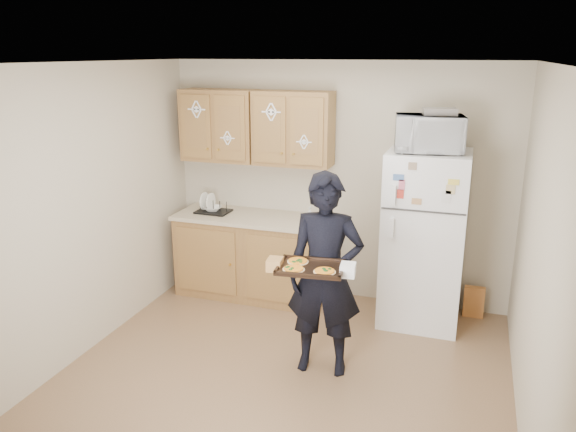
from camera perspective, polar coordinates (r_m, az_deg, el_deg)
The scene contains 22 objects.
floor at distance 4.80m, azimuth -0.61°, elevation -16.13°, with size 3.60×3.60×0.00m, color brown.
ceiling at distance 4.05m, azimuth -0.72°, elevation 15.28°, with size 3.60×3.60×0.00m, color white.
wall_back at distance 5.93m, azimuth 5.06°, elevation 3.36°, with size 3.60×0.04×2.50m, color #C2B59D.
wall_front at distance 2.76m, azimuth -13.32°, elevation -12.84°, with size 3.60×0.04×2.50m, color #C2B59D.
wall_left at distance 5.11m, azimuth -20.08°, elevation 0.31°, with size 0.04×3.60×2.50m, color #C2B59D.
wall_right at distance 4.07m, azimuth 24.09°, elevation -4.13°, with size 0.04×3.60×2.50m, color #C2B59D.
refrigerator at distance 5.54m, azimuth 13.64°, elevation -2.27°, with size 0.75×0.70×1.70m, color white.
base_cabinet at distance 6.12m, azimuth -3.63°, elevation -4.20°, with size 1.60×0.60×0.86m, color brown.
countertop at distance 5.98m, azimuth -3.70°, elevation -0.16°, with size 1.64×0.64×0.04m, color beige.
upper_cab_left at distance 6.06m, azimuth -6.93°, elevation 9.12°, with size 0.80×0.33×0.75m, color brown.
upper_cab_right at distance 5.76m, azimuth 0.55°, elevation 8.87°, with size 0.80×0.33×0.75m, color brown.
cereal_box at distance 6.00m, azimuth 18.35°, elevation -8.27°, with size 0.20×0.07×0.32m, color #ECAC53.
person at distance 4.56m, azimuth 3.78°, elevation -6.02°, with size 0.61×0.40×1.69m, color black.
baking_tray at distance 4.24m, azimuth 2.34°, elevation -5.32°, with size 0.50×0.36×0.04m, color black.
pizza_front_left at distance 4.17m, azimuth 0.58°, elevation -5.39°, with size 0.17×0.17×0.02m, color orange.
pizza_front_right at distance 4.14m, azimuth 3.74°, elevation -5.62°, with size 0.17×0.17×0.02m, color orange.
pizza_back_left at distance 4.33m, azimuth 1.01°, elevation -4.59°, with size 0.17×0.17×0.02m, color orange.
microwave at distance 5.27m, azimuth 14.13°, elevation 8.12°, with size 0.60×0.41×0.33m, color white.
foil_pan at distance 5.27m, azimuth 15.15°, elevation 10.21°, with size 0.29×0.20×0.06m, color #AEAEB5.
dish_rack at distance 6.12m, azimuth -7.60°, elevation 1.01°, with size 0.35×0.27×0.14m, color black.
bowl at distance 6.13m, azimuth -7.66°, elevation 0.75°, with size 0.19×0.19×0.05m, color white.
soap_bottle at distance 5.63m, azimuth 2.23°, elevation 0.01°, with size 0.08×0.08×0.18m, color white.
Camera 1 is at (1.33, -3.82, 2.57)m, focal length 35.00 mm.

